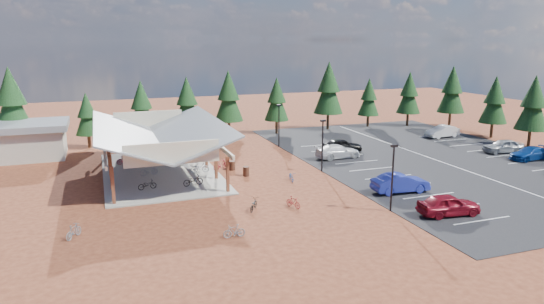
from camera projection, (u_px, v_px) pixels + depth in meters
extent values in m
plane|color=#552416|center=(282.00, 182.00, 44.12)|extent=(140.00, 140.00, 0.00)
cube|color=black|center=(430.00, 158.00, 52.97)|extent=(27.00, 44.00, 0.04)
cube|color=gray|center=(160.00, 172.00, 47.22)|extent=(10.60, 18.60, 0.10)
cube|color=#592219|center=(113.00, 185.00, 37.66)|extent=(0.25, 0.25, 3.00)
cube|color=#592219|center=(111.00, 172.00, 41.51)|extent=(0.25, 0.25, 3.00)
cube|color=#592219|center=(110.00, 160.00, 45.36)|extent=(0.25, 0.25, 3.00)
cube|color=#592219|center=(108.00, 151.00, 49.21)|extent=(0.25, 0.25, 3.00)
cube|color=#592219|center=(107.00, 143.00, 53.06)|extent=(0.25, 0.25, 3.00)
cube|color=#592219|center=(228.00, 174.00, 40.69)|extent=(0.25, 0.25, 3.00)
cube|color=#592219|center=(216.00, 163.00, 44.54)|extent=(0.25, 0.25, 3.00)
cube|color=#592219|center=(206.00, 153.00, 48.39)|extent=(0.25, 0.25, 3.00)
cube|color=#592219|center=(198.00, 145.00, 52.24)|extent=(0.25, 0.25, 3.00)
cube|color=#592219|center=(191.00, 137.00, 56.09)|extent=(0.25, 0.25, 3.00)
cube|color=beige|center=(104.00, 145.00, 44.89)|extent=(0.22, 18.00, 0.35)
cube|color=beige|center=(210.00, 138.00, 48.18)|extent=(0.22, 18.00, 0.35)
cube|color=slate|center=(127.00, 134.00, 45.37)|extent=(5.85, 19.40, 2.13)
cube|color=slate|center=(188.00, 130.00, 47.29)|extent=(5.85, 19.40, 2.13)
cube|color=beige|center=(172.00, 153.00, 38.10)|extent=(7.50, 0.15, 1.80)
cube|color=beige|center=(148.00, 119.00, 54.60)|extent=(7.50, 0.15, 1.80)
cube|color=#ADA593|center=(15.00, 144.00, 52.34)|extent=(10.00, 6.00, 3.20)
cube|color=slate|center=(13.00, 127.00, 51.90)|extent=(11.00, 7.00, 0.70)
cylinder|color=black|center=(392.00, 179.00, 36.04)|extent=(0.14, 0.14, 5.00)
cube|color=black|center=(394.00, 146.00, 35.46)|extent=(0.50, 0.25, 0.18)
cylinder|color=black|center=(322.00, 147.00, 47.04)|extent=(0.14, 0.14, 5.00)
cube|color=black|center=(323.00, 121.00, 46.46)|extent=(0.50, 0.25, 0.18)
cylinder|color=black|center=(279.00, 126.00, 58.03)|extent=(0.14, 0.14, 5.00)
cube|color=black|center=(279.00, 105.00, 57.46)|extent=(0.50, 0.25, 0.18)
cylinder|color=#402317|center=(246.00, 171.00, 45.95)|extent=(0.60, 0.60, 0.90)
cylinder|color=#402317|center=(232.00, 166.00, 48.04)|extent=(0.60, 0.60, 0.90)
cylinder|color=#382314|center=(16.00, 142.00, 55.50)|extent=(0.36, 0.36, 2.39)
cone|color=black|center=(12.00, 107.00, 54.59)|extent=(4.20, 4.20, 5.73)
cone|color=black|center=(9.00, 86.00, 54.05)|extent=(3.25, 3.25, 4.30)
cylinder|color=#382314|center=(89.00, 141.00, 57.84)|extent=(0.36, 0.36, 1.62)
cone|color=black|center=(87.00, 118.00, 57.22)|extent=(2.85, 2.85, 3.89)
cone|color=black|center=(86.00, 105.00, 56.85)|extent=(2.20, 2.20, 2.91)
cylinder|color=#382314|center=(143.00, 136.00, 60.15)|extent=(0.36, 0.36, 1.91)
cone|color=black|center=(142.00, 110.00, 59.41)|extent=(3.37, 3.37, 4.59)
cone|color=black|center=(141.00, 94.00, 58.98)|extent=(2.60, 2.60, 3.45)
cylinder|color=#382314|center=(188.00, 132.00, 62.59)|extent=(0.36, 0.36, 1.99)
cone|color=black|center=(187.00, 106.00, 61.83)|extent=(3.49, 3.49, 4.76)
cone|color=black|center=(187.00, 90.00, 61.38)|extent=(2.70, 2.70, 3.57)
cylinder|color=#382314|center=(229.00, 128.00, 64.65)|extent=(0.36, 0.36, 2.14)
cone|color=black|center=(229.00, 101.00, 63.83)|extent=(3.77, 3.77, 5.14)
cone|color=black|center=(228.00, 85.00, 63.34)|extent=(2.91, 2.91, 3.85)
cylinder|color=#382314|center=(277.00, 127.00, 66.65)|extent=(0.36, 0.36, 1.88)
cone|color=black|center=(277.00, 104.00, 65.92)|extent=(3.32, 3.32, 4.52)
cone|color=black|center=(277.00, 90.00, 65.50)|extent=(2.56, 2.56, 3.39)
cylinder|color=#382314|center=(328.00, 121.00, 69.80)|extent=(0.36, 0.36, 2.37)
cone|color=black|center=(329.00, 93.00, 68.89)|extent=(4.16, 4.16, 5.68)
cone|color=black|center=(329.00, 76.00, 68.36)|extent=(3.22, 3.22, 4.26)
cylinder|color=#382314|center=(368.00, 121.00, 71.96)|extent=(0.36, 0.36, 1.76)
cone|color=black|center=(369.00, 101.00, 71.29)|extent=(3.09, 3.09, 4.22)
cone|color=black|center=(369.00, 89.00, 70.89)|extent=(2.39, 2.39, 3.16)
cylinder|color=#382314|center=(407.00, 119.00, 72.62)|extent=(0.36, 0.36, 1.97)
cone|color=black|center=(409.00, 97.00, 71.86)|extent=(3.47, 3.47, 4.73)
cone|color=black|center=(410.00, 84.00, 71.42)|extent=(2.68, 2.68, 3.55)
cylinder|color=#382314|center=(529.00, 138.00, 58.42)|extent=(0.36, 0.36, 2.11)
cone|color=black|center=(533.00, 109.00, 57.61)|extent=(3.71, 3.71, 5.06)
cone|color=black|center=(535.00, 91.00, 57.13)|extent=(2.87, 2.87, 3.79)
cylinder|color=#382314|center=(491.00, 130.00, 63.96)|extent=(0.36, 0.36, 1.99)
cone|color=black|center=(494.00, 105.00, 63.19)|extent=(3.50, 3.50, 4.77)
cone|color=black|center=(496.00, 89.00, 62.74)|extent=(2.70, 2.70, 3.58)
cylinder|color=#382314|center=(450.00, 119.00, 71.76)|extent=(0.36, 0.36, 2.20)
cone|color=black|center=(452.00, 94.00, 70.92)|extent=(3.88, 3.88, 5.29)
cone|color=black|center=(453.00, 79.00, 70.42)|extent=(3.00, 3.00, 3.96)
imported|color=black|center=(147.00, 185.00, 41.48)|extent=(1.65, 0.78, 0.83)
imported|color=gray|center=(149.00, 170.00, 45.74)|extent=(1.77, 0.88, 1.03)
imported|color=navy|center=(133.00, 160.00, 49.71)|extent=(1.90, 1.13, 0.94)
imported|color=maroon|center=(124.00, 160.00, 49.87)|extent=(1.53, 0.59, 0.90)
imported|color=black|center=(193.00, 180.00, 42.53)|extent=(1.91, 0.96, 0.96)
imported|color=#9EA1A7|center=(200.00, 167.00, 46.68)|extent=(1.82, 0.68, 1.07)
imported|color=navy|center=(169.00, 158.00, 50.68)|extent=(1.83, 1.15, 0.91)
imported|color=maroon|center=(185.00, 152.00, 52.87)|extent=(1.91, 0.75, 1.12)
imported|color=gray|center=(74.00, 231.00, 31.50)|extent=(1.24, 1.56, 0.95)
imported|color=maroon|center=(293.00, 202.00, 37.24)|extent=(0.96, 1.53, 0.89)
imported|color=black|center=(253.00, 204.00, 36.65)|extent=(1.44, 1.82, 0.92)
imported|color=gray|center=(234.00, 231.00, 31.60)|extent=(1.48, 0.43, 0.89)
imported|color=navy|center=(291.00, 176.00, 44.35)|extent=(0.81, 1.66, 0.84)
imported|color=maroon|center=(221.00, 165.00, 48.03)|extent=(1.88, 1.23, 1.10)
imported|color=maroon|center=(449.00, 205.00, 35.52)|extent=(4.81, 2.40, 1.58)
imported|color=navy|center=(400.00, 183.00, 40.83)|extent=(5.00, 2.07, 1.61)
imported|color=silver|center=(338.00, 151.00, 52.68)|extent=(5.21, 2.41, 1.48)
imported|color=black|center=(342.00, 146.00, 55.36)|extent=(4.73, 2.17, 1.57)
imported|color=navy|center=(530.00, 153.00, 51.94)|extent=(4.82, 2.12, 1.38)
imported|color=#919598|center=(503.00, 146.00, 55.20)|extent=(4.78, 2.57, 1.54)
imported|color=silver|center=(442.00, 131.00, 63.95)|extent=(4.83, 2.04, 1.55)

